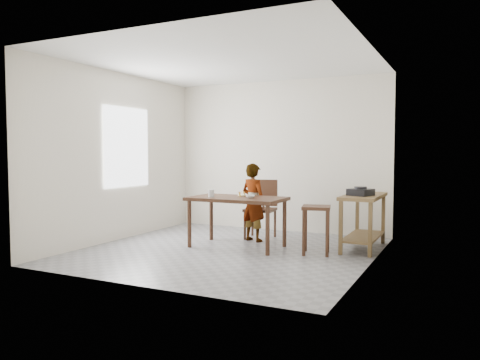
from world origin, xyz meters
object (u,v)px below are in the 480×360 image
at_px(prep_counter, 363,222).
at_px(child, 253,202).
at_px(dining_table, 237,222).
at_px(dining_chair, 260,209).
at_px(stool, 316,230).

relative_size(prep_counter, child, 0.97).
bearing_deg(prep_counter, dining_table, -157.85).
bearing_deg(prep_counter, child, -174.60).
distance_m(child, dining_chair, 0.30).
relative_size(dining_table, prep_counter, 1.17).
xyz_separation_m(dining_table, prep_counter, (1.72, 0.70, 0.03)).
bearing_deg(stool, prep_counter, 51.50).
relative_size(child, stool, 1.84).
height_order(dining_chair, stool, dining_chair).
height_order(child, stool, child).
xyz_separation_m(dining_table, dining_chair, (0.03, 0.80, 0.10)).
bearing_deg(dining_chair, stool, -39.09).
height_order(dining_table, dining_chair, dining_chair).
bearing_deg(dining_chair, dining_table, -98.47).
xyz_separation_m(child, dining_chair, (0.00, 0.26, -0.14)).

